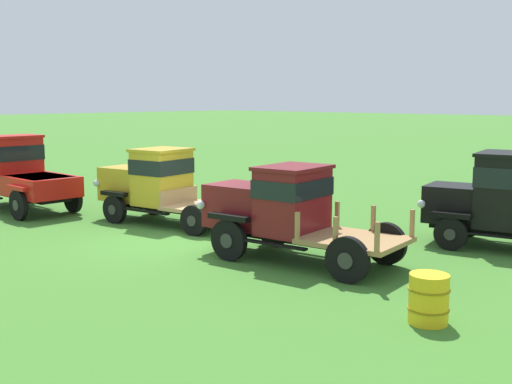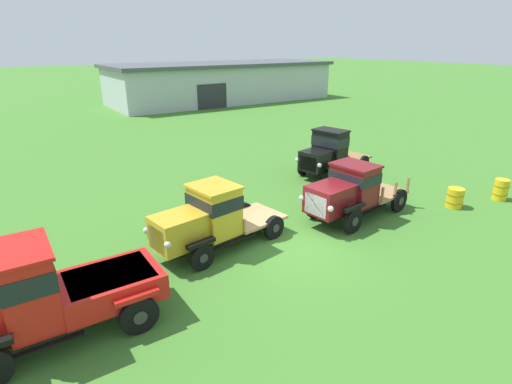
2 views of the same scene
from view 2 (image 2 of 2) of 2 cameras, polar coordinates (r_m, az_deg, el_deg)
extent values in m
plane|color=#3D7528|center=(13.22, 5.54, -7.72)|extent=(240.00, 240.00, 0.00)
cube|color=#B2B7BC|center=(46.32, -4.83, 15.17)|extent=(24.14, 8.55, 3.79)
cube|color=#474C51|center=(46.17, -4.91, 17.73)|extent=(24.74, 9.35, 0.36)
cube|color=#2D2D33|center=(40.90, -6.26, 13.42)|extent=(3.20, 0.08, 2.40)
cylinder|color=black|center=(9.81, -16.34, -16.61)|extent=(0.91, 0.16, 0.91)
cylinder|color=#2D2D2D|center=(9.74, -16.17, -16.89)|extent=(0.32, 0.03, 0.32)
cylinder|color=black|center=(11.25, -19.21, -11.69)|extent=(0.91, 0.16, 0.91)
cylinder|color=#2D2D2D|center=(11.33, -19.33, -11.47)|extent=(0.32, 0.03, 0.32)
cube|color=black|center=(10.30, -26.11, -15.49)|extent=(4.19, 1.03, 0.12)
cube|color=red|center=(9.82, -29.73, -11.72)|extent=(1.01, 1.58, 1.70)
cube|color=black|center=(9.64, -30.14, -9.78)|extent=(1.05, 1.61, 0.47)
cube|color=red|center=(9.42, -30.69, -7.10)|extent=(1.11, 1.65, 0.08)
cube|color=black|center=(9.59, -27.59, -18.85)|extent=(1.39, 0.16, 0.05)
cube|color=black|center=(11.04, -28.78, -13.55)|extent=(1.39, 0.16, 0.05)
cube|color=red|center=(10.22, -20.02, -12.37)|extent=(2.27, 1.66, 0.61)
cube|color=black|center=(10.08, -20.21, -11.05)|extent=(1.91, 1.41, 0.06)
cube|color=red|center=(9.52, -16.65, -14.18)|extent=(1.00, 0.21, 0.12)
cube|color=red|center=(11.00, -19.52, -9.46)|extent=(1.00, 0.21, 0.12)
cylinder|color=black|center=(11.84, -7.77, -9.19)|extent=(0.82, 0.29, 0.80)
cylinder|color=#2D2D2D|center=(11.77, -7.47, -9.38)|extent=(0.28, 0.07, 0.28)
cylinder|color=black|center=(13.06, -11.83, -6.47)|extent=(0.82, 0.29, 0.80)
cylinder|color=#2D2D2D|center=(13.14, -12.07, -6.31)|extent=(0.28, 0.07, 0.28)
cylinder|color=black|center=(13.50, 2.57, -5.07)|extent=(0.82, 0.29, 0.80)
cylinder|color=#2D2D2D|center=(13.44, 2.88, -5.21)|extent=(0.28, 0.07, 0.28)
cylinder|color=black|center=(14.58, -1.88, -3.04)|extent=(0.82, 0.29, 0.80)
cylinder|color=#2D2D2D|center=(14.65, -2.14, -2.92)|extent=(0.28, 0.07, 0.28)
cube|color=black|center=(13.06, -5.01, -5.67)|extent=(4.31, 1.47, 0.12)
cube|color=gold|center=(12.05, -10.98, -5.44)|extent=(1.63, 1.32, 0.99)
cube|color=silver|center=(11.77, -13.93, -6.62)|extent=(0.18, 0.88, 0.74)
sphere|color=silver|center=(11.25, -12.51, -7.39)|extent=(0.20, 0.20, 0.20)
sphere|color=silver|center=(12.22, -15.38, -5.32)|extent=(0.20, 0.20, 0.20)
cube|color=black|center=(11.63, -7.88, -7.25)|extent=(0.94, 0.33, 0.12)
cube|color=black|center=(12.86, -11.98, -4.68)|extent=(0.94, 0.33, 0.12)
cube|color=gold|center=(12.60, -5.95, -2.64)|extent=(1.35, 1.56, 1.52)
cube|color=black|center=(12.47, -6.01, -1.20)|extent=(1.40, 1.60, 0.42)
cube|color=gold|center=(12.31, -6.09, 0.78)|extent=(1.47, 1.64, 0.08)
cube|color=black|center=(12.46, -3.20, -7.11)|extent=(1.63, 0.37, 0.05)
cube|color=black|center=(13.59, -7.41, -4.78)|extent=(1.63, 0.37, 0.05)
cube|color=tan|center=(13.77, -0.64, -3.64)|extent=(2.16, 1.90, 0.10)
cube|color=tan|center=(13.13, -3.70, -3.84)|extent=(0.29, 1.52, 0.44)
cylinder|color=black|center=(14.22, 13.69, -4.04)|extent=(0.93, 0.25, 0.92)
cylinder|color=#2D2D2D|center=(14.18, 13.98, -4.15)|extent=(0.32, 0.06, 0.32)
cylinder|color=black|center=(15.20, 8.46, -2.02)|extent=(0.93, 0.25, 0.92)
cylinder|color=#2D2D2D|center=(15.25, 8.21, -1.92)|extent=(0.32, 0.06, 0.32)
cylinder|color=black|center=(16.54, 19.76, -1.15)|extent=(0.93, 0.25, 0.92)
cylinder|color=#2D2D2D|center=(16.50, 20.03, -1.24)|extent=(0.32, 0.06, 0.32)
cylinder|color=black|center=(17.38, 14.90, 0.44)|extent=(0.93, 0.25, 0.92)
cylinder|color=#2D2D2D|center=(17.43, 14.66, 0.52)|extent=(0.32, 0.06, 0.32)
cube|color=black|center=(15.63, 14.02, -1.44)|extent=(4.35, 1.41, 0.12)
cube|color=maroon|center=(14.28, 10.56, -0.91)|extent=(1.69, 1.37, 0.98)
cube|color=silver|center=(13.76, 8.54, -1.86)|extent=(0.16, 0.95, 0.74)
sphere|color=silver|center=(13.34, 10.62, -2.38)|extent=(0.20, 0.20, 0.20)
sphere|color=silver|center=(14.12, 6.56, -0.83)|extent=(0.20, 0.20, 0.20)
cube|color=black|center=(14.02, 13.86, -2.14)|extent=(1.07, 0.31, 0.12)
cube|color=black|center=(15.01, 8.56, -0.22)|extent=(1.07, 0.31, 0.12)
cube|color=maroon|center=(15.21, 13.83, 1.05)|extent=(1.26, 1.63, 1.41)
cube|color=black|center=(15.11, 13.93, 2.19)|extent=(1.31, 1.67, 0.40)
cube|color=maroon|center=(14.99, 14.07, 3.74)|extent=(1.38, 1.72, 0.08)
cube|color=black|center=(15.14, 16.39, -2.50)|extent=(1.55, 0.31, 0.05)
cube|color=black|center=(16.04, 11.40, -0.73)|extent=(1.55, 0.31, 0.05)
cube|color=#9E7547|center=(16.64, 16.78, 0.05)|extent=(2.14, 1.93, 0.10)
cube|color=#9E7547|center=(15.42, 17.61, -0.36)|extent=(0.09, 0.09, 0.56)
cube|color=#9E7547|center=(16.27, 12.78, 1.21)|extent=(0.09, 0.09, 0.56)
cube|color=#9E7547|center=(16.14, 19.32, 0.37)|extent=(0.09, 0.09, 0.56)
cube|color=#9E7547|center=(16.96, 14.60, 1.84)|extent=(0.09, 0.09, 0.56)
cube|color=#9E7547|center=(16.88, 20.87, 1.04)|extent=(0.09, 0.09, 0.56)
cube|color=#9E7547|center=(17.66, 16.28, 2.43)|extent=(0.09, 0.09, 0.56)
cylinder|color=black|center=(19.09, 10.88, 2.37)|extent=(0.80, 0.30, 0.78)
cylinder|color=#2D2D2D|center=(19.04, 11.10, 2.30)|extent=(0.27, 0.08, 0.27)
cylinder|color=black|center=(20.04, 6.79, 3.48)|extent=(0.80, 0.30, 0.78)
cylinder|color=#2D2D2D|center=(20.09, 6.59, 3.53)|extent=(0.27, 0.08, 0.27)
cylinder|color=black|center=(21.42, 15.16, 4.02)|extent=(0.80, 0.30, 0.78)
cylinder|color=#2D2D2D|center=(21.38, 15.36, 3.97)|extent=(0.27, 0.08, 0.27)
cylinder|color=black|center=(22.27, 11.31, 4.97)|extent=(0.80, 0.30, 0.78)
cylinder|color=#2D2D2D|center=(22.32, 11.12, 5.01)|extent=(0.27, 0.08, 0.27)
cube|color=black|center=(20.64, 11.10, 3.97)|extent=(4.18, 1.73, 0.12)
cube|color=black|center=(19.24, 8.55, 4.50)|extent=(1.46, 1.43, 0.91)
cube|color=silver|center=(18.79, 7.47, 4.02)|extent=(0.25, 0.95, 0.68)
sphere|color=silver|center=(18.40, 9.07, 3.80)|extent=(0.20, 0.20, 0.20)
sphere|color=silver|center=(19.14, 5.91, 4.61)|extent=(0.20, 0.20, 0.20)
cube|color=black|center=(18.96, 10.97, 3.63)|extent=(0.92, 0.37, 0.12)
cube|color=black|center=(19.92, 6.84, 4.69)|extent=(0.92, 0.37, 0.12)
cube|color=black|center=(20.01, 10.49, 6.17)|extent=(1.24, 1.68, 1.68)
cube|color=black|center=(19.92, 10.56, 7.22)|extent=(1.28, 1.72, 0.47)
cube|color=black|center=(19.81, 10.66, 8.63)|extent=(1.34, 1.77, 0.08)
cube|color=black|center=(19.89, 12.49, 3.17)|extent=(1.34, 0.40, 0.05)
cube|color=black|center=(20.79, 8.55, 4.19)|extent=(1.34, 0.40, 0.05)
cube|color=olive|center=(21.51, 12.77, 4.82)|extent=(2.53, 2.17, 0.10)
cube|color=olive|center=(20.57, 11.21, 4.89)|extent=(0.40, 1.63, 0.44)
cylinder|color=gold|center=(17.88, 26.55, -0.75)|extent=(0.63, 0.63, 0.80)
cylinder|color=#896E0F|center=(17.82, 26.63, -0.27)|extent=(0.66, 0.66, 0.03)
cylinder|color=#896E0F|center=(17.93, 26.47, -1.23)|extent=(0.66, 0.66, 0.03)
cylinder|color=gold|center=(19.65, 31.58, 0.29)|extent=(0.56, 0.56, 0.90)
cylinder|color=#896E0F|center=(19.60, 31.68, 0.79)|extent=(0.59, 0.59, 0.03)
cylinder|color=#896E0F|center=(19.71, 31.49, -0.19)|extent=(0.59, 0.59, 0.03)
camera|label=1|loc=(19.80, 58.70, 2.86)|focal=45.00mm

